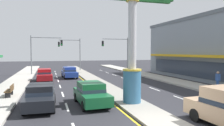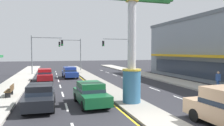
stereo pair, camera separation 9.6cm
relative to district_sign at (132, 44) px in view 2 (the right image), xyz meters
The scene contains 16 objects.
ground_plane 5.94m from the district_sign, 90.00° to the right, with size 160.00×160.00×0.00m, color #28282D.
median_strip 14.34m from the district_sign, 90.00° to the left, with size 2.15×52.00×0.14m, color gray.
sidewalk_left 15.41m from the district_sign, 127.80° to the left, with size 2.88×60.00×0.18m, color #ADA89E.
sidewalk_right 15.41m from the district_sign, 52.20° to the left, with size 2.88×60.00×0.18m, color #ADA89E.
lane_markings 13.07m from the district_sign, 90.00° to the left, with size 8.89×52.00×0.01m.
district_sign is the anchor object (origin of this frame).
storefront_right 18.36m from the district_sign, 29.60° to the left, with size 8.99×23.82×8.26m.
traffic_light_left_side 22.54m from the district_sign, 106.25° to the left, with size 4.86×0.46×6.20m.
traffic_light_right_side 22.87m from the district_sign, 73.99° to the left, with size 4.86×0.46×6.20m.
traffic_light_median_far 27.44m from the district_sign, 92.41° to the left, with size 4.20×0.46×6.20m.
sedan_far_right_lane 6.93m from the district_sign, behind, with size 1.95×4.36×1.53m.
sedan_near_left_lane 4.38m from the district_sign, 165.72° to the left, with size 2.00×4.38×1.53m.
sedan_mid_left_lane 17.07m from the district_sign, 99.38° to the left, with size 2.03×4.39×1.53m.
sedan_far_left_oncoming 15.61m from the district_sign, 113.28° to the left, with size 1.95×4.36×1.53m.
street_bench 10.13m from the district_sign, 152.19° to the left, with size 0.48×1.60×0.88m.
pedestrian_near_kerb 10.07m from the district_sign, 13.25° to the left, with size 0.28×0.41×1.67m.
Camera 2 is at (-5.39, -9.27, 3.61)m, focal length 34.00 mm.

